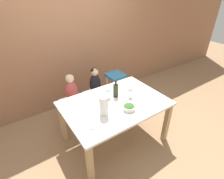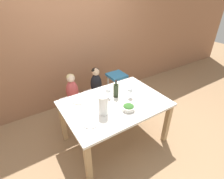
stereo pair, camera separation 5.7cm
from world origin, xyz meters
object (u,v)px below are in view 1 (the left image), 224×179
at_px(chair_right_highchair, 115,82).
at_px(wine_bottle, 116,90).
at_px(wine_glass_far, 108,91).
at_px(person_child_center, 95,81).
at_px(chair_far_center, 96,97).
at_px(chair_far_left, 73,105).
at_px(wine_glass_near, 130,90).
at_px(dinner_plate_front_left, 92,123).
at_px(dinner_plate_back_left, 79,101).
at_px(person_child_left, 71,89).
at_px(salad_bowl_large, 129,107).
at_px(paper_towel_roll, 104,106).

relative_size(chair_right_highchair, wine_bottle, 2.68).
bearing_deg(wine_glass_far, person_child_center, 79.66).
distance_m(chair_far_center, wine_bottle, 0.77).
xyz_separation_m(chair_far_left, wine_glass_near, (0.63, -0.76, 0.46)).
height_order(wine_glass_far, dinner_plate_front_left, wine_glass_far).
distance_m(chair_right_highchair, dinner_plate_back_left, 1.06).
xyz_separation_m(person_child_left, person_child_center, (0.45, 0.00, 0.00)).
bearing_deg(dinner_plate_back_left, salad_bowl_large, -49.84).
bearing_deg(person_child_left, chair_far_center, -0.09).
bearing_deg(salad_bowl_large, paper_towel_roll, 161.17).
height_order(paper_towel_roll, wine_glass_near, paper_towel_roll).
bearing_deg(person_child_left, chair_right_highchair, -0.04).
xyz_separation_m(chair_far_center, chair_right_highchair, (0.45, 0.00, 0.17)).
relative_size(chair_far_left, person_child_center, 0.96).
bearing_deg(dinner_plate_front_left, wine_bottle, 29.33).
bearing_deg(chair_far_left, wine_glass_near, -50.41).
height_order(chair_far_center, salad_bowl_large, salad_bowl_large).
bearing_deg(person_child_center, paper_towel_roll, -112.30).
xyz_separation_m(chair_far_center, dinner_plate_back_left, (-0.51, -0.43, 0.35)).
bearing_deg(salad_bowl_large, wine_bottle, 83.36).
xyz_separation_m(paper_towel_roll, wine_glass_far, (0.25, 0.29, -0.02)).
bearing_deg(person_child_left, wine_glass_near, -50.44).
bearing_deg(person_child_left, wine_glass_far, -59.85).
height_order(salad_bowl_large, dinner_plate_back_left, salad_bowl_large).
xyz_separation_m(wine_bottle, salad_bowl_large, (-0.04, -0.37, -0.07)).
xyz_separation_m(wine_glass_far, dinner_plate_front_left, (-0.48, -0.36, -0.11)).
height_order(chair_far_center, person_child_center, person_child_center).
bearing_deg(wine_glass_near, wine_glass_far, 149.64).
height_order(paper_towel_roll, dinner_plate_back_left, paper_towel_roll).
xyz_separation_m(chair_right_highchair, wine_bottle, (-0.44, -0.62, 0.28)).
height_order(chair_right_highchair, wine_bottle, wine_bottle).
xyz_separation_m(chair_far_left, person_child_center, (0.45, 0.00, 0.33)).
bearing_deg(person_child_left, paper_towel_roll, -84.10).
distance_m(chair_far_center, person_child_center, 0.33).
xyz_separation_m(wine_glass_near, salad_bowl_large, (-0.21, -0.23, -0.08)).
distance_m(person_child_left, wine_glass_far, 0.70).
height_order(wine_bottle, wine_glass_far, wine_bottle).
relative_size(chair_right_highchair, wine_glass_near, 4.51).
bearing_deg(wine_glass_near, dinner_plate_front_left, -165.31).
distance_m(chair_far_left, person_child_center, 0.56).
height_order(wine_glass_far, dinner_plate_back_left, wine_glass_far).
relative_size(person_child_left, dinner_plate_front_left, 2.44).
xyz_separation_m(chair_far_left, chair_far_center, (0.45, 0.00, 0.00)).
xyz_separation_m(chair_far_left, person_child_left, (0.00, 0.00, 0.33)).
bearing_deg(wine_glass_near, chair_far_center, 102.91).
bearing_deg(wine_glass_far, dinner_plate_back_left, 158.24).
distance_m(chair_far_center, paper_towel_roll, 1.07).
bearing_deg(paper_towel_roll, chair_far_left, 95.90).
relative_size(chair_far_center, chair_right_highchair, 0.64).
bearing_deg(person_child_left, chair_far_left, -90.00).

